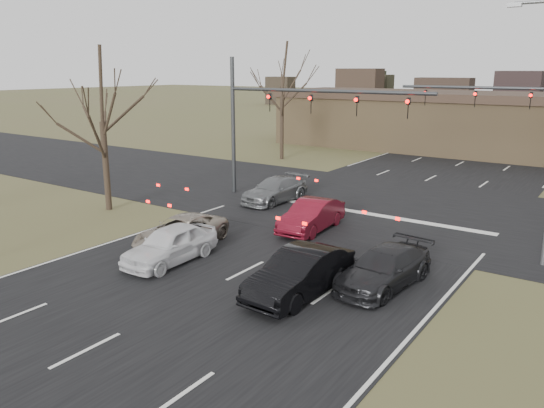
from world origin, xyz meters
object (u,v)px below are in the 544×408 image
Objects in this scene: car_silver_suv at (181,232)px; car_black_hatch at (300,273)px; car_red_ahead at (312,216)px; car_white_sedan at (170,244)px; car_charcoal_sedan at (384,268)px; mast_arm_near at (279,111)px; mast_arm_far at (536,109)px; car_grey_ahead at (275,190)px; building at (509,124)px.

car_black_hatch reaches higher than car_silver_suv.
car_red_ahead is (-3.39, 6.51, -0.05)m from car_black_hatch.
car_charcoal_sedan is (7.77, 2.49, -0.06)m from car_white_sedan.
mast_arm_near is at bearing 129.39° from car_black_hatch.
mast_arm_near reaches higher than car_black_hatch.
car_charcoal_sedan is at bearing -94.40° from mast_arm_far.
car_charcoal_sedan reaches higher than car_silver_suv.
car_silver_suv is 0.99× the size of car_black_hatch.
car_silver_suv is at bearing -82.42° from mast_arm_near.
car_white_sedan is 10.58m from car_grey_ahead.
car_black_hatch is at bearing 0.37° from car_white_sedan.
mast_arm_far is (4.18, -15.00, 2.35)m from building.
car_white_sedan is at bearing -75.14° from car_grey_ahead.
mast_arm_near reaches higher than car_grey_ahead.
car_charcoal_sedan is 0.98× the size of car_grey_ahead.
car_grey_ahead is at bearing -80.43° from mast_arm_near.
mast_arm_near is (-7.23, -25.00, 2.41)m from building.
mast_arm_near is 2.62× the size of car_black_hatch.
car_black_hatch is (-3.42, -20.64, -4.25)m from mast_arm_far.
building is 29.31m from car_red_ahead.
car_charcoal_sedan is at bearing -35.29° from car_grey_ahead.
mast_arm_far is 22.21m from car_silver_suv.
mast_arm_near is 13.77m from car_charcoal_sedan.
car_red_ahead is at bearing 119.98° from car_black_hatch.
car_red_ahead is at bearing -35.60° from car_grey_ahead.
car_white_sedan is (-9.18, -20.86, -4.29)m from mast_arm_far.
car_silver_suv is at bearing -79.38° from car_grey_ahead.
car_charcoal_sedan is at bearing 1.31° from car_silver_suv.
car_silver_suv is 1.06× the size of car_red_ahead.
car_silver_suv is 1.90m from car_white_sedan.
car_white_sedan reaches higher than car_red_ahead.
mast_arm_near is at bearing 93.20° from car_silver_suv.
car_red_ahead is (3.38, 5.12, 0.08)m from car_silver_suv.
building is 26.56m from car_grey_ahead.
building is 36.26m from car_white_sedan.
mast_arm_near is 2.65× the size of car_silver_suv.
car_black_hatch is (5.77, 0.22, 0.04)m from car_white_sedan.
building is at bearing 105.58° from mast_arm_far.
building is 3.81× the size of mast_arm_far.
mast_arm_far is at bearing -74.42° from building.
car_white_sedan is 5.77m from car_black_hatch.
car_silver_suv is (-10.18, -19.24, -4.38)m from mast_arm_far.
mast_arm_far is 21.35m from car_black_hatch.
car_grey_ahead is at bearing 99.93° from car_white_sedan.
car_grey_ahead is (0.08, -0.50, -4.40)m from mast_arm_near.
building reaches higher than car_grey_ahead.
car_white_sedan is at bearing -62.61° from car_silver_suv.
mast_arm_far is 18.93m from car_charcoal_sedan.
car_white_sedan is at bearing -113.76° from mast_arm_far.
building is at bearing 80.29° from car_white_sedan.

